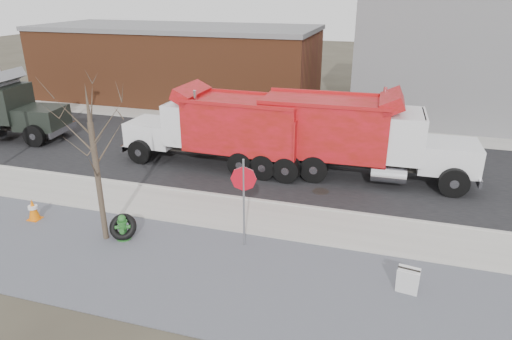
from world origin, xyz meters
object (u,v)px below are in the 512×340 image
(fire_hydrant, at_px, (123,228))
(truck_tire, at_px, (123,227))
(dump_truck_red_b, at_px, (222,127))
(dump_truck_red_a, at_px, (354,134))
(sandwich_board, at_px, (407,281))
(stop_sign, at_px, (244,188))

(fire_hydrant, bearing_deg, truck_tire, 98.32)
(dump_truck_red_b, bearing_deg, dump_truck_red_a, -174.25)
(truck_tire, bearing_deg, sandwich_board, -2.81)
(dump_truck_red_b, bearing_deg, truck_tire, 86.17)
(fire_hydrant, height_order, dump_truck_red_a, dump_truck_red_a)
(fire_hydrant, relative_size, truck_tire, 0.86)
(stop_sign, bearing_deg, dump_truck_red_a, 80.39)
(truck_tire, relative_size, dump_truck_red_b, 0.12)
(truck_tire, height_order, sandwich_board, truck_tire)
(truck_tire, xyz_separation_m, dump_truck_red_a, (6.65, 7.64, 1.54))
(truck_tire, xyz_separation_m, dump_truck_red_b, (0.75, 7.26, 1.46))
(fire_hydrant, bearing_deg, dump_truck_red_a, 26.34)
(stop_sign, xyz_separation_m, dump_truck_red_a, (2.66, 6.93, -0.08))
(stop_sign, xyz_separation_m, dump_truck_red_b, (-3.24, 6.55, -0.16))
(fire_hydrant, distance_m, truck_tire, 0.13)
(truck_tire, height_order, dump_truck_red_a, dump_truck_red_a)
(stop_sign, distance_m, dump_truck_red_a, 7.42)
(fire_hydrant, distance_m, dump_truck_red_a, 10.28)
(fire_hydrant, distance_m, sandwich_board, 8.94)
(stop_sign, relative_size, dump_truck_red_a, 0.31)
(sandwich_board, bearing_deg, stop_sign, 175.71)
(fire_hydrant, bearing_deg, dump_truck_red_b, 61.39)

